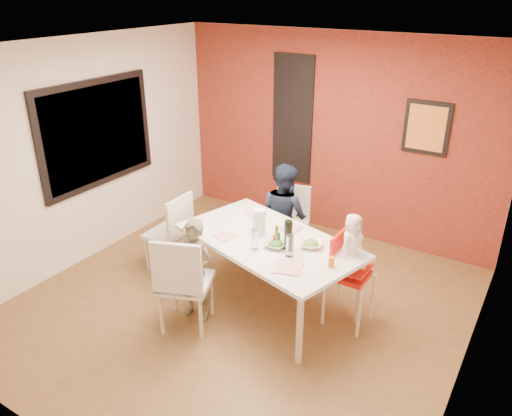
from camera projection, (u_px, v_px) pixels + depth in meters
The scene contains 35 objects.
ground at pixel (242, 304), 5.48m from camera, with size 4.50×4.50×0.00m, color brown.
ceiling at pixel (238, 49), 4.36m from camera, with size 4.50×4.50×0.02m, color white.
wall_back at pixel (333, 136), 6.66m from camera, with size 4.50×0.02×2.70m, color beige.
wall_front at pixel (45, 306), 3.18m from camera, with size 4.50×0.02×2.70m, color beige.
wall_left at pixel (85, 153), 6.00m from camera, with size 0.02×4.50×2.70m, color beige.
wall_right at pixel (483, 250), 3.84m from camera, with size 0.02×4.50×2.70m, color beige.
brick_accent_wall at pixel (333, 137), 6.64m from camera, with size 4.50×0.02×2.70m, color maroon.
picture_window_frame at pixel (97, 133), 6.06m from camera, with size 0.05×1.70×1.30m, color black.
picture_window_pane at pixel (98, 134), 6.05m from camera, with size 0.02×1.55×1.15m, color black.
glassblock_strip at pixel (293, 120), 6.86m from camera, with size 0.55×0.03×1.70m, color silver.
glassblock_surround at pixel (293, 120), 6.85m from camera, with size 0.60×0.03×1.76m, color black.
art_print_frame at pixel (427, 128), 5.92m from camera, with size 0.54×0.03×0.64m, color black.
art_print_canvas at pixel (426, 128), 5.91m from camera, with size 0.44×0.01×0.54m, color orange.
dining_table at pixel (269, 245), 5.21m from camera, with size 2.13×1.54×0.80m.
chair_near at pixel (182, 280), 4.84m from camera, with size 0.64×0.64×1.06m.
chair_far at pixel (292, 218), 6.29m from camera, with size 0.53×0.53×0.92m.
chair_left at pixel (173, 230), 5.91m from camera, with size 0.47×0.47×0.99m.
high_chair at pixel (347, 271), 5.00m from camera, with size 0.42×0.42×0.98m.
child_near at pixel (195, 270), 5.07m from camera, with size 0.41×0.27×1.12m, color brown.
child_far at pixel (284, 215), 6.03m from camera, with size 0.64×0.50×1.31m, color #161E31.
toddler at pixel (352, 244), 4.86m from camera, with size 0.31×0.20×0.64m, color silver.
plate_near_left at pixel (225, 236), 5.23m from camera, with size 0.20×0.20×0.01m, color white.
plate_far_mid at pixel (291, 228), 5.39m from camera, with size 0.20×0.20×0.01m, color silver.
plate_near_right at pixel (288, 268), 4.64m from camera, with size 0.24×0.24×0.01m, color white.
plate_far_left at pixel (256, 214), 5.73m from camera, with size 0.19×0.19×0.01m, color white.
salad_bowl_a at pixel (276, 244), 5.01m from camera, with size 0.23×0.23×0.06m, color silver.
salad_bowl_b at pixel (311, 244), 5.02m from camera, with size 0.23×0.23×0.06m, color white.
wine_bottle at pixel (288, 235), 4.93m from camera, with size 0.08×0.08×0.31m, color black.
wine_glass_a at pixel (255, 240), 4.95m from camera, with size 0.07×0.07×0.21m, color white.
wine_glass_b at pixel (290, 246), 4.82m from camera, with size 0.08×0.08×0.22m, color white.
paper_towel_roll at pixel (259, 222), 5.21m from camera, with size 0.13×0.13×0.29m, color white.
condiment_red at pixel (274, 240), 5.02m from camera, with size 0.03×0.03×0.12m, color red.
condiment_green at pixel (278, 239), 5.03m from camera, with size 0.04×0.04×0.15m, color #2D6822.
condiment_brown at pixel (277, 232), 5.16m from camera, with size 0.04×0.04×0.15m, color brown.
sippy_cup at pixel (331, 262), 4.66m from camera, with size 0.06×0.06×0.10m, color orange.
Camera 1 is at (2.54, -3.77, 3.24)m, focal length 35.00 mm.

